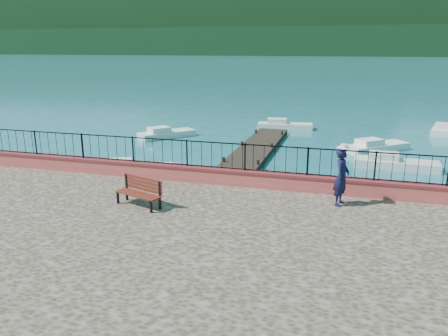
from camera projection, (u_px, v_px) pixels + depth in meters
The scene contains 15 objects.
ground at pixel (225, 264), 12.60m from camera, with size 2000.00×2000.00×0.00m, color #19596B.
parapet at pixel (253, 179), 15.63m from camera, with size 28.00×0.46×0.58m, color #C65147.
railing at pixel (253, 158), 15.42m from camera, with size 27.00×0.05×0.95m, color black.
dock at pixel (249, 157), 24.20m from camera, with size 2.00×16.00×0.30m, color #2D231C.
far_forest at pixel (349, 41), 287.90m from camera, with size 900.00×60.00×18.00m, color black.
foothills at pixel (351, 25), 339.94m from camera, with size 900.00×120.00×44.00m, color black.
park_bench at pixel (139, 198), 13.72m from camera, with size 1.69×1.00×0.89m.
person at pixel (342, 177), 13.66m from camera, with size 0.67×0.44×1.85m, color black.
hat at pixel (344, 146), 13.39m from camera, with size 0.44×0.44×0.12m, color white.
boat_0 at pixel (130, 167), 21.19m from camera, with size 4.28×1.30×0.80m, color white.
boat_1 at pixel (396, 161), 22.38m from camera, with size 4.15×1.30×0.80m, color silver.
boat_2 at pixel (377, 144), 26.11m from camera, with size 4.14×1.30×0.80m, color white.
boat_3 at pixel (167, 132), 29.97m from camera, with size 3.92×1.30×0.80m, color silver.
boat_4 at pixel (285, 124), 33.04m from camera, with size 4.08×1.30×0.80m, color silver.
boat_5 at pixel (443, 127), 31.51m from camera, with size 3.72×1.30×0.80m, color silver.
Camera 1 is at (3.12, -10.95, 6.07)m, focal length 35.00 mm.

